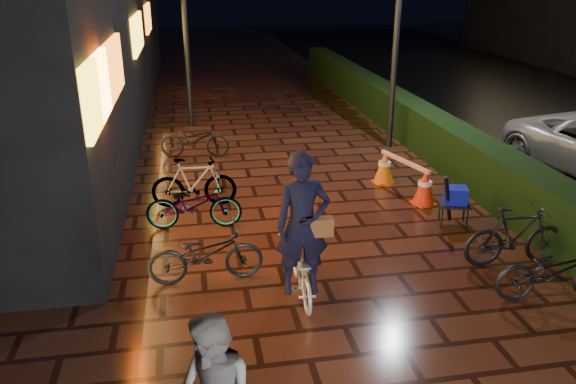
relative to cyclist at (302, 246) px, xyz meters
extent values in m
plane|color=#381911|center=(0.95, -0.22, -0.76)|extent=(80.00, 80.00, 0.00)
cube|color=black|center=(4.25, 7.78, -0.26)|extent=(0.70, 20.00, 1.00)
cube|color=yellow|center=(-2.50, 1.28, 1.84)|extent=(0.08, 2.00, 0.90)
cube|color=orange|center=(-2.50, 2.78, 1.84)|extent=(0.08, 3.00, 0.90)
cube|color=yellow|center=(-2.50, 8.78, 1.84)|extent=(0.08, 2.80, 0.90)
cube|color=orange|center=(-2.50, 13.78, 1.84)|extent=(0.08, 2.20, 0.90)
cylinder|color=black|center=(3.51, 6.39, 1.90)|extent=(0.16, 0.16, 5.32)
cylinder|color=black|center=(-1.29, 9.30, 1.98)|extent=(0.19, 0.19, 5.47)
imported|color=white|center=(0.00, 0.06, -0.38)|extent=(0.55, 1.44, 0.75)
imported|color=black|center=(0.00, -0.05, 0.33)|extent=(0.71, 0.48, 1.91)
cube|color=brown|center=(0.22, -0.08, 0.29)|extent=(0.34, 0.16, 0.24)
cone|color=red|center=(2.89, 2.76, -0.42)|extent=(0.43, 0.43, 0.68)
cone|color=orange|center=(2.53, 3.97, -0.42)|extent=(0.43, 0.43, 0.68)
cube|color=#FF4C0D|center=(2.89, 2.76, -0.74)|extent=(0.46, 0.46, 0.03)
cube|color=red|center=(2.53, 3.97, -0.74)|extent=(0.46, 0.46, 0.03)
cube|color=red|center=(2.71, 3.36, -0.11)|extent=(0.48, 1.43, 0.07)
cube|color=black|center=(3.02, 1.81, -0.38)|extent=(0.62, 0.56, 0.04)
cylinder|color=black|center=(2.78, 1.71, -0.58)|extent=(0.04, 0.04, 0.36)
cylinder|color=black|center=(3.17, 1.59, -0.58)|extent=(0.04, 0.04, 0.36)
cylinder|color=black|center=(2.88, 2.04, -0.58)|extent=(0.04, 0.04, 0.36)
cylinder|color=black|center=(3.27, 1.91, -0.58)|extent=(0.04, 0.04, 0.36)
cube|color=#0C12A6|center=(3.02, 1.81, -0.22)|extent=(0.46, 0.42, 0.28)
cylinder|color=black|center=(2.85, 1.72, -0.24)|extent=(0.34, 0.30, 0.91)
imported|color=black|center=(-1.33, 3.39, -0.29)|extent=(1.57, 0.51, 0.93)
imported|color=black|center=(-1.25, 6.39, -0.34)|extent=(1.66, 0.79, 0.84)
imported|color=black|center=(-1.23, 0.64, -0.34)|extent=(1.62, 0.61, 0.84)
imported|color=black|center=(-1.35, 2.46, -0.34)|extent=(1.64, 0.68, 0.84)
imported|color=black|center=(3.26, 0.32, -0.29)|extent=(1.57, 0.50, 0.93)
imported|color=black|center=(3.26, -0.64, -0.34)|extent=(1.65, 0.71, 0.84)
camera|label=1|loc=(-1.32, -6.37, 3.32)|focal=35.00mm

